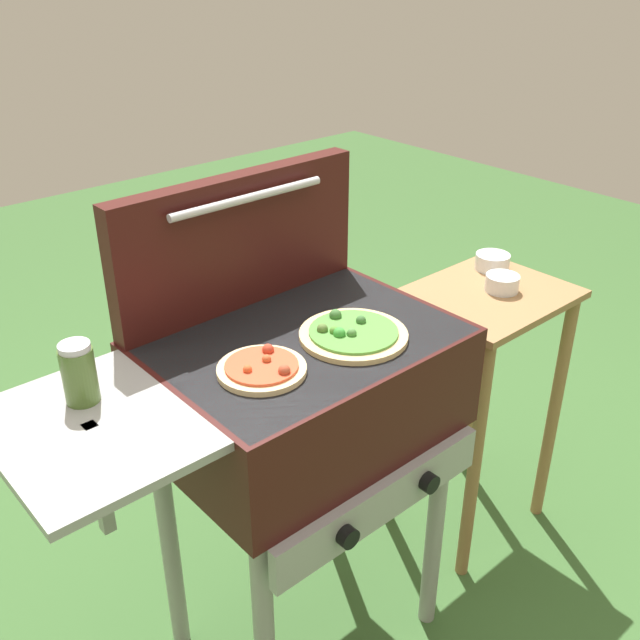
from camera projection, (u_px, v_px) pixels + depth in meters
name	position (u px, v px, depth m)	size (l,w,h in m)	color
ground_plane	(306.00, 627.00, 1.95)	(8.00, 8.00, 0.00)	#38602D
grill	(299.00, 396.00, 1.59)	(0.96, 0.53, 0.90)	#38110F
grill_lid_open	(239.00, 240.00, 1.60)	(0.63, 0.08, 0.30)	#38110F
pizza_veggie	(352.00, 334.00, 1.52)	(0.23, 0.23, 0.04)	#E0C17F
pizza_pepperoni	(262.00, 368.00, 1.40)	(0.17, 0.17, 0.03)	beige
sauce_jar	(79.00, 373.00, 1.29)	(0.06, 0.06, 0.12)	#4C6B2D
prep_table	(480.00, 365.00, 2.07)	(0.44, 0.36, 0.79)	olive
topping_bowl_near	(502.00, 284.00, 1.96)	(0.09, 0.09, 0.04)	silver
topping_bowl_far	(492.00, 262.00, 2.09)	(0.10, 0.10, 0.04)	silver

